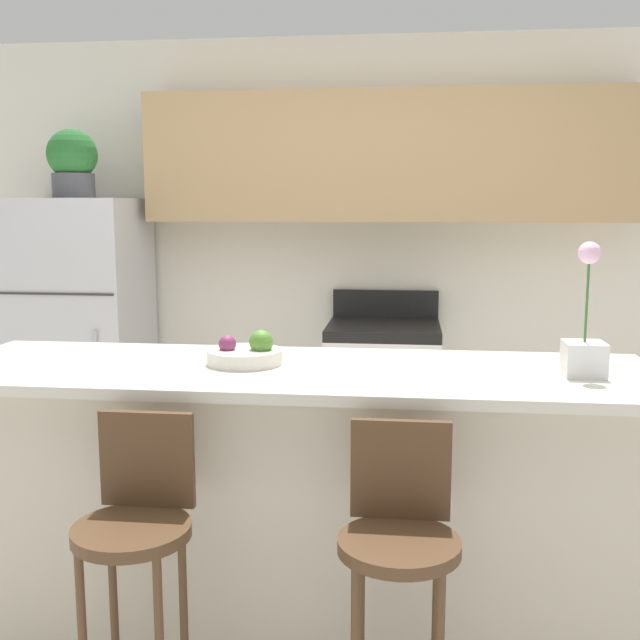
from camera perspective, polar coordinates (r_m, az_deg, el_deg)
wall_back at (r=4.46m, az=3.42°, el=8.04°), size 5.60×0.38×2.55m
counter_bar at (r=2.68m, az=-1.87°, el=-14.33°), size 2.41×0.73×1.03m
refrigerator at (r=4.64m, az=-17.75°, el=-1.19°), size 0.72×0.66×1.61m
stove_range at (r=4.33m, az=4.80°, el=-6.17°), size 0.63×0.62×1.07m
bar_stool_left at (r=2.22m, az=-13.78°, el=-15.85°), size 0.32×0.32×0.99m
bar_stool_right at (r=2.10m, az=6.04°, el=-17.18°), size 0.32×0.32×0.99m
potted_plant_on_fridge at (r=4.59m, az=-18.34°, el=11.32°), size 0.28×0.28×0.39m
orchid_vase at (r=2.52m, az=19.52°, el=-1.54°), size 0.13×0.13×0.43m
fruit_bowl at (r=2.58m, az=-5.66°, el=-2.59°), size 0.26×0.26×0.12m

